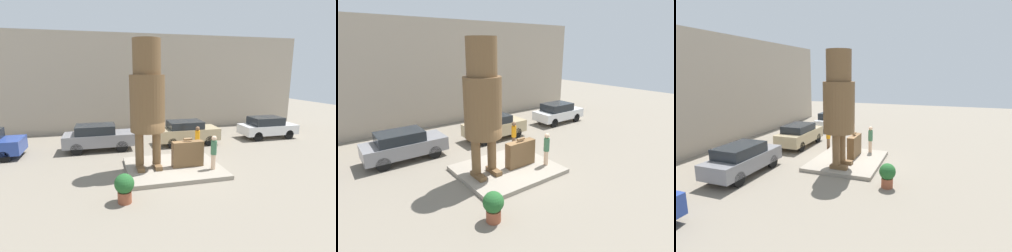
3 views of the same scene
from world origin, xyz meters
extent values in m
plane|color=gray|center=(0.00, 0.00, 0.00)|extent=(60.00, 60.00, 0.00)
cube|color=gray|center=(0.00, 0.00, 0.10)|extent=(4.62, 3.84, 0.19)
cube|color=tan|center=(0.00, 9.64, 3.87)|extent=(28.00, 0.60, 7.74)
cube|color=brown|center=(-1.68, -0.08, 0.30)|extent=(0.32, 0.93, 0.20)
cube|color=brown|center=(-0.84, -0.08, 0.30)|extent=(0.32, 0.93, 0.20)
cylinder|color=brown|center=(-1.68, 0.06, 1.22)|extent=(0.41, 0.41, 1.64)
cylinder|color=brown|center=(-0.84, 0.06, 1.22)|extent=(0.41, 0.41, 1.64)
cylinder|color=brown|center=(-1.26, 0.06, 3.35)|extent=(1.64, 1.64, 2.63)
cylinder|color=brown|center=(-1.26, 0.06, 5.45)|extent=(1.29, 1.29, 1.58)
cube|color=brown|center=(0.66, -0.18, 0.82)|extent=(1.55, 0.43, 1.26)
cylinder|color=brown|center=(0.66, -0.18, 1.57)|extent=(0.43, 0.13, 0.13)
cylinder|color=beige|center=(1.72, -0.90, 0.57)|extent=(0.22, 0.22, 0.74)
cylinder|color=#3D704C|center=(1.72, -0.90, 1.27)|extent=(0.28, 0.28, 0.66)
sphere|color=beige|center=(1.72, -0.90, 1.72)|extent=(0.25, 0.25, 0.25)
cylinder|color=black|center=(-8.54, 4.96, 0.31)|extent=(0.62, 0.18, 0.62)
cylinder|color=black|center=(-8.54, 3.29, 0.31)|extent=(0.62, 0.18, 0.62)
cube|color=gray|center=(-3.55, 4.36, 0.72)|extent=(4.22, 1.74, 0.72)
cube|color=#1E2328|center=(-3.76, 4.36, 1.34)|extent=(2.32, 1.57, 0.52)
cylinder|color=black|center=(-2.24, 5.14, 0.36)|extent=(0.71, 0.18, 0.71)
cylinder|color=black|center=(-2.24, 3.58, 0.36)|extent=(0.71, 0.18, 0.71)
cylinder|color=black|center=(-4.86, 5.14, 0.36)|extent=(0.71, 0.18, 0.71)
cylinder|color=black|center=(-4.86, 3.58, 0.36)|extent=(0.71, 0.18, 0.71)
cube|color=tan|center=(2.20, 4.33, 0.72)|extent=(4.07, 1.72, 0.77)
cube|color=#1E2328|center=(1.99, 4.33, 1.34)|extent=(2.24, 1.55, 0.47)
cylinder|color=black|center=(3.46, 5.10, 0.34)|extent=(0.67, 0.18, 0.67)
cylinder|color=black|center=(3.46, 3.56, 0.34)|extent=(0.67, 0.18, 0.67)
cylinder|color=black|center=(0.93, 5.10, 0.34)|extent=(0.67, 0.18, 0.67)
cylinder|color=black|center=(0.93, 3.56, 0.34)|extent=(0.67, 0.18, 0.67)
cube|color=silver|center=(8.44, 4.51, 0.67)|extent=(4.08, 1.72, 0.67)
cube|color=#1E2328|center=(8.23, 4.51, 1.28)|extent=(2.24, 1.54, 0.55)
cylinder|color=black|center=(9.70, 5.27, 0.34)|extent=(0.67, 0.18, 0.67)
cylinder|color=black|center=(9.70, 3.74, 0.34)|extent=(0.67, 0.18, 0.67)
cylinder|color=black|center=(7.17, 5.27, 0.34)|extent=(0.67, 0.18, 0.67)
cylinder|color=black|center=(7.17, 3.74, 0.34)|extent=(0.67, 0.18, 0.67)
cylinder|color=brown|center=(-2.67, -2.78, 0.22)|extent=(0.52, 0.52, 0.44)
sphere|color=#235B28|center=(-2.67, -2.78, 0.76)|extent=(0.74, 0.74, 0.74)
cylinder|color=brown|center=(2.04, 2.09, 0.38)|extent=(0.22, 0.22, 0.75)
cylinder|color=orange|center=(2.04, 2.09, 1.08)|extent=(0.28, 0.28, 0.67)
sphere|color=brown|center=(2.04, 2.09, 1.54)|extent=(0.25, 0.25, 0.25)
camera|label=1|loc=(-3.35, -11.89, 4.80)|focal=28.00mm
camera|label=2|loc=(-6.94, -9.31, 5.86)|focal=28.00mm
camera|label=3|loc=(-13.75, -4.69, 5.07)|focal=28.00mm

